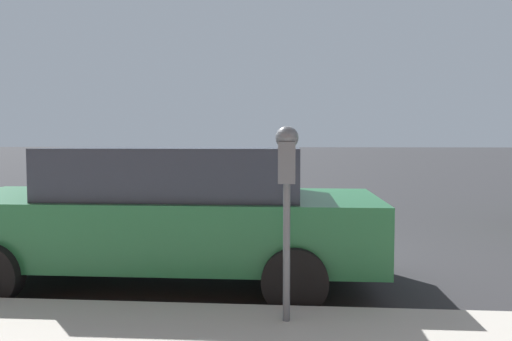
% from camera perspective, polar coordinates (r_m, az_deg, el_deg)
% --- Properties ---
extents(ground_plane, '(220.00, 220.00, 0.00)m').
position_cam_1_polar(ground_plane, '(6.94, -2.88, -10.33)').
color(ground_plane, '#2B2B2D').
extents(parking_meter, '(0.21, 0.19, 1.63)m').
position_cam_1_polar(parking_meter, '(4.11, 3.55, -0.23)').
color(parking_meter, '#4C5156').
rests_on(parking_meter, sidewalk).
extents(car_green, '(2.12, 4.91, 1.57)m').
position_cam_1_polar(car_green, '(5.87, -10.07, -4.72)').
color(car_green, '#1E5B33').
rests_on(car_green, ground_plane).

